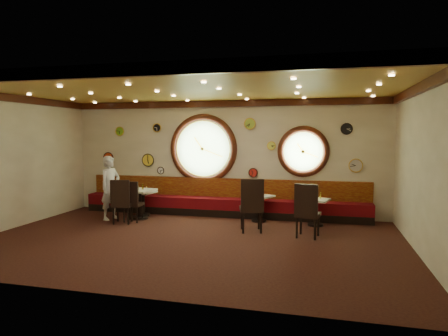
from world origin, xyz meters
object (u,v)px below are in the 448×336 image
chair_d (307,207)px  condiment_a_pepper (142,190)px  condiment_a_salt (141,189)px  condiment_b_salt (138,187)px  table_b (139,200)px  condiment_c_salt (258,193)px  condiment_b_pepper (138,188)px  condiment_c_bottle (261,192)px  condiment_c_pepper (261,194)px  chair_a (131,199)px  condiment_d_pepper (317,197)px  condiment_d_bottle (320,195)px  table_c (259,205)px  table_a (143,200)px  condiment_d_salt (315,196)px  waiter (110,188)px  condiment_b_bottle (143,187)px  chair_c (252,202)px  chair_b (121,199)px  condiment_a_bottle (147,188)px  table_d (316,209)px

chair_d → condiment_a_pepper: chair_d is taller
condiment_a_salt → condiment_b_salt: (0.13, -0.45, 0.12)m
table_b → condiment_c_salt: table_b is taller
condiment_b_salt → condiment_b_pepper: bearing=-58.5°
condiment_c_bottle → condiment_c_pepper: bearing=-86.3°
chair_a → chair_d: size_ratio=0.89×
condiment_a_salt → table_b: bearing=-69.2°
condiment_a_salt → condiment_c_bottle: bearing=1.5°
condiment_a_salt → condiment_c_salt: size_ratio=1.04×
condiment_d_pepper → condiment_d_bottle: bearing=63.3°
condiment_c_salt → condiment_c_pepper: 0.14m
table_c → condiment_b_salt: condiment_b_salt is taller
table_b → chair_d: chair_d is taller
table_a → condiment_d_salt: (4.66, -0.01, 0.30)m
condiment_c_bottle → waiter: waiter is taller
chair_a → condiment_a_pepper: 0.78m
chair_a → condiment_c_pepper: bearing=11.9°
condiment_d_bottle → condiment_b_bottle: bearing=-175.3°
chair_c → condiment_d_bottle: 1.92m
condiment_c_bottle → chair_b: bearing=-159.4°
condiment_b_salt → condiment_c_salt: bearing=9.1°
chair_b → condiment_b_salt: size_ratio=6.52×
condiment_d_pepper → condiment_a_bottle: condiment_a_bottle is taller
table_c → condiment_d_salt: (1.41, -0.06, 0.29)m
condiment_d_bottle → waiter: waiter is taller
condiment_b_bottle → chair_a: bearing=-100.6°
chair_d → condiment_a_salt: bearing=171.7°
table_c → chair_b: bearing=-160.9°
condiment_c_salt → condiment_d_salt: size_ratio=0.96×
chair_c → chair_d: bearing=-25.9°
table_a → table_d: size_ratio=0.92×
table_b → condiment_b_pepper: condiment_b_pepper is taller
condiment_a_pepper → chair_a: bearing=-84.2°
chair_b → condiment_b_bottle: size_ratio=4.65×
table_a → table_b: (0.09, -0.39, 0.07)m
condiment_a_salt → condiment_b_pepper: (0.19, -0.55, 0.11)m
condiment_c_pepper → chair_d: bearing=-49.0°
table_d → condiment_b_bottle: 4.55m
condiment_d_pepper → table_a: bearing=178.4°
chair_a → condiment_d_bottle: bearing=6.9°
chair_c → condiment_a_pepper: bearing=145.6°
condiment_a_bottle → condiment_c_bottle: (3.22, 0.07, 0.01)m
condiment_d_salt → condiment_b_bottle: 4.50m
chair_d → condiment_d_salt: size_ratio=6.87×
chair_d → condiment_b_salt: size_ratio=6.94×
table_a → condiment_c_bottle: condiment_c_bottle is taller
condiment_b_bottle → waiter: (-0.79, -0.29, -0.02)m
condiment_c_salt → condiment_a_pepper: 3.20m
chair_b → chair_c: bearing=-13.7°
condiment_b_pepper → condiment_a_bottle: 0.58m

